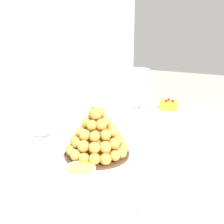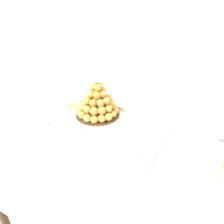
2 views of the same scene
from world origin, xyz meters
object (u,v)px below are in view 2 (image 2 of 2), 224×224
(dessert_cup_mid_right, at_px, (135,147))
(wine_glass, at_px, (100,82))
(serving_tray, at_px, (98,124))
(croquembouche, at_px, (97,101))
(dessert_cup_mid_left, at_px, (71,128))
(dessert_cup_centre, at_px, (98,138))
(creme_brulee_ramekin, at_px, (74,107))
(dessert_cup_left, at_px, (42,119))

(dessert_cup_mid_right, height_order, wine_glass, wine_glass)
(serving_tray, height_order, wine_glass, wine_glass)
(croquembouche, distance_m, dessert_cup_mid_left, 0.19)
(croquembouche, xyz_separation_m, dessert_cup_centre, (0.12, -0.19, -0.05))
(croquembouche, distance_m, creme_brulee_ramekin, 0.15)
(dessert_cup_centre, relative_size, creme_brulee_ramekin, 0.60)
(croquembouche, distance_m, wine_glass, 0.19)
(serving_tray, distance_m, dessert_cup_mid_right, 0.26)
(dessert_cup_mid_left, xyz_separation_m, wine_glass, (-0.06, 0.35, 0.08))
(serving_tray, height_order, creme_brulee_ramekin, creme_brulee_ramekin)
(croquembouche, bearing_deg, dessert_cup_mid_right, -31.99)
(dessert_cup_left, distance_m, dessert_cup_mid_left, 0.16)
(serving_tray, relative_size, dessert_cup_centre, 11.14)
(dessert_cup_left, height_order, dessert_cup_mid_left, dessert_cup_left)
(croquembouche, relative_size, creme_brulee_ramekin, 2.34)
(croquembouche, bearing_deg, dessert_cup_centre, -57.82)
(serving_tray, bearing_deg, dessert_cup_mid_left, -122.43)
(creme_brulee_ramekin, distance_m, wine_glass, 0.21)
(dessert_cup_centre, relative_size, wine_glass, 0.37)
(serving_tray, relative_size, croquembouche, 2.84)
(dessert_cup_left, distance_m, dessert_cup_centre, 0.31)
(croquembouche, relative_size, wine_glass, 1.44)
(wine_glass, bearing_deg, dessert_cup_left, -106.14)
(dessert_cup_left, bearing_deg, croquembouche, 46.16)
(serving_tray, xyz_separation_m, wine_glass, (-0.13, 0.24, 0.11))
(croquembouche, xyz_separation_m, dessert_cup_left, (-0.19, -0.19, -0.05))
(dessert_cup_mid_left, bearing_deg, croquembouche, 82.31)
(dessert_cup_mid_right, xyz_separation_m, creme_brulee_ramekin, (-0.42, 0.16, -0.02))
(dessert_cup_mid_right, distance_m, creme_brulee_ramekin, 0.45)
(dessert_cup_mid_left, bearing_deg, dessert_cup_centre, -3.32)
(dessert_cup_left, height_order, dessert_cup_centre, dessert_cup_left)
(serving_tray, distance_m, creme_brulee_ramekin, 0.19)
(dessert_cup_left, bearing_deg, creme_brulee_ramekin, 75.11)
(dessert_cup_left, xyz_separation_m, creme_brulee_ramekin, (0.05, 0.18, -0.01))
(croquembouche, bearing_deg, serving_tray, -57.96)
(creme_brulee_ramekin, bearing_deg, dessert_cup_centre, -34.58)
(serving_tray, height_order, dessert_cup_left, dessert_cup_left)
(dessert_cup_mid_right, relative_size, creme_brulee_ramekin, 0.61)
(serving_tray, relative_size, wine_glass, 4.09)
(dessert_cup_left, height_order, wine_glass, wine_glass)
(dessert_cup_left, xyz_separation_m, dessert_cup_centre, (0.31, 0.00, -0.00))
(wine_glass, bearing_deg, serving_tray, -61.98)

